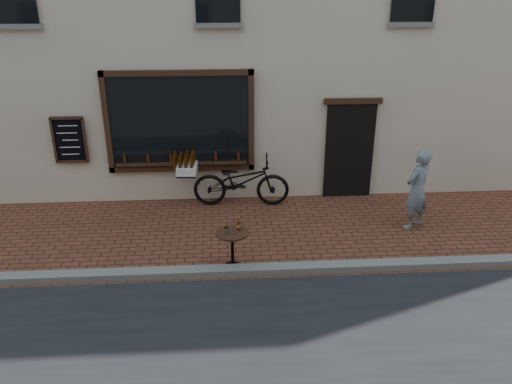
{
  "coord_description": "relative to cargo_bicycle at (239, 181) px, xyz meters",
  "views": [
    {
      "loc": [
        -0.95,
        -7.23,
        4.67
      ],
      "look_at": [
        -0.39,
        1.2,
        1.1
      ],
      "focal_mm": 35.0,
      "sensor_mm": 36.0,
      "label": 1
    }
  ],
  "objects": [
    {
      "name": "pedestrian",
      "position": [
        3.52,
        -1.37,
        0.26
      ],
      "size": [
        0.73,
        0.68,
        1.67
      ],
      "primitive_type": "imported",
      "rotation": [
        0.0,
        0.0,
        3.77
      ],
      "color": "slate",
      "rests_on": "ground"
    },
    {
      "name": "ground",
      "position": [
        0.64,
        -3.11,
        -0.57
      ],
      "size": [
        90.0,
        90.0,
        0.0
      ],
      "primitive_type": "plane",
      "color": "#5A311D",
      "rests_on": "ground"
    },
    {
      "name": "cargo_bicycle",
      "position": [
        0.0,
        0.0,
        0.0
      ],
      "size": [
        2.57,
        0.87,
        1.2
      ],
      "rotation": [
        0.0,
        0.0,
        1.51
      ],
      "color": "black",
      "rests_on": "ground"
    },
    {
      "name": "kerb",
      "position": [
        0.64,
        -2.91,
        -0.51
      ],
      "size": [
        90.0,
        0.25,
        0.12
      ],
      "primitive_type": "cube",
      "color": "slate",
      "rests_on": "ground"
    },
    {
      "name": "bistro_table",
      "position": [
        -0.21,
        -2.76,
        -0.05
      ],
      "size": [
        0.57,
        0.57,
        0.97
      ],
      "color": "black",
      "rests_on": "ground"
    }
  ]
}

